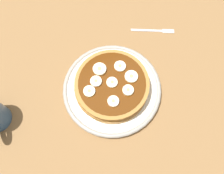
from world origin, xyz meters
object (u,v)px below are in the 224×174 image
object	(u,v)px
banana_slice_0	(112,81)
banana_slice_2	(100,69)
plate	(112,89)
banana_slice_7	(113,101)
pancake_stack	(112,87)
banana_slice_3	(120,66)
banana_slice_5	(132,78)
fork	(155,31)
banana_slice_4	(89,91)
banana_slice_1	(96,81)
banana_slice_6	(128,90)

from	to	relation	value
banana_slice_0	banana_slice_2	distance (cm)	4.56
plate	banana_slice_7	bearing A→B (deg)	-14.28
pancake_stack	banana_slice_3	size ratio (longest dim) A/B	6.52
plate	pancake_stack	bearing A→B (deg)	-10.29
banana_slice_5	fork	world-z (taller)	banana_slice_5
plate	banana_slice_5	size ratio (longest dim) A/B	7.86
banana_slice_4	banana_slice_7	bearing A→B (deg)	48.33
banana_slice_1	fork	size ratio (longest dim) A/B	0.23
banana_slice_3	banana_slice_5	world-z (taller)	same
pancake_stack	banana_slice_1	bearing A→B (deg)	-115.19
banana_slice_5	fork	size ratio (longest dim) A/B	0.27
banana_slice_6	banana_slice_0	bearing A→B (deg)	-138.65
pancake_stack	banana_slice_6	distance (cm)	4.97
banana_slice_0	fork	xyz separation A→B (cm)	(-13.94, 18.27, -5.91)
banana_slice_0	banana_slice_3	xyz separation A→B (cm)	(-3.34, 3.32, 0.01)
banana_slice_2	banana_slice_3	distance (cm)	5.34
plate	fork	bearing A→B (deg)	127.87
banana_slice_4	banana_slice_7	xyz separation A→B (cm)	(4.34, 4.87, 0.05)
banana_slice_4	banana_slice_6	distance (cm)	9.65
pancake_stack	banana_slice_6	xyz separation A→B (cm)	(2.98, 3.20, 2.37)
banana_slice_3	banana_slice_2	bearing A→B (deg)	-98.38
banana_slice_4	banana_slice_5	distance (cm)	11.26
banana_slice_2	banana_slice_3	world-z (taller)	banana_slice_2
banana_slice_6	fork	world-z (taller)	banana_slice_6
banana_slice_2	banana_slice_3	size ratio (longest dim) A/B	1.15
pancake_stack	banana_slice_2	bearing A→B (deg)	-158.06
banana_slice_0	banana_slice_6	bearing A→B (deg)	41.35
plate	banana_slice_1	size ratio (longest dim) A/B	9.09
banana_slice_1	banana_slice_5	world-z (taller)	banana_slice_1
banana_slice_1	banana_slice_3	world-z (taller)	banana_slice_1
banana_slice_3	banana_slice_6	world-z (taller)	banana_slice_6
banana_slice_5	banana_slice_7	distance (cm)	7.85
banana_slice_7	banana_slice_3	bearing A→B (deg)	151.65
plate	banana_slice_3	size ratio (longest dim) A/B	8.82
banana_slice_0	fork	distance (cm)	23.73
banana_slice_3	banana_slice_7	size ratio (longest dim) A/B	1.04
pancake_stack	banana_slice_3	bearing A→B (deg)	139.04
banana_slice_1	banana_slice_6	size ratio (longest dim) A/B	1.03
banana_slice_0	banana_slice_2	xyz separation A→B (cm)	(-4.12, -1.96, 0.12)
banana_slice_2	banana_slice_5	distance (cm)	8.51
banana_slice_0	banana_slice_4	size ratio (longest dim) A/B	0.95
banana_slice_0	banana_slice_7	xyz separation A→B (cm)	(5.14, -1.26, 0.05)
banana_slice_0	banana_slice_3	distance (cm)	4.71
plate	banana_slice_0	distance (cm)	5.01
banana_slice_3	fork	size ratio (longest dim) A/B	0.24
banana_slice_6	banana_slice_7	world-z (taller)	same
plate	banana_slice_2	xyz separation A→B (cm)	(-4.40, -1.94, 5.13)
banana_slice_2	banana_slice_0	bearing A→B (deg)	25.46
banana_slice_7	plate	bearing A→B (deg)	165.72
plate	fork	xyz separation A→B (cm)	(-14.23, 18.30, -0.91)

